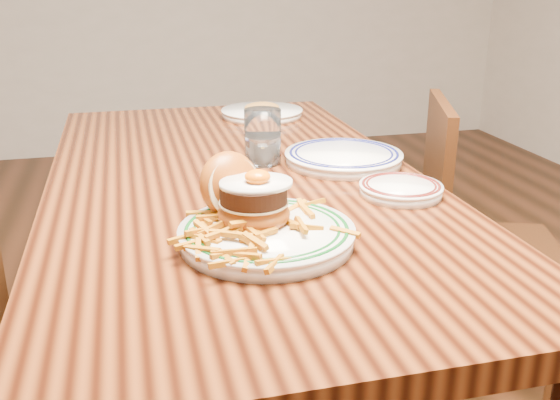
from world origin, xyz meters
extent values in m
cube|color=black|center=(0.00, 0.00, 0.72)|extent=(0.85, 1.60, 0.05)
cylinder|color=black|center=(-0.36, 0.74, 0.35)|extent=(0.07, 0.07, 0.70)
cylinder|color=black|center=(0.36, 0.74, 0.35)|extent=(0.07, 0.07, 0.70)
cylinder|color=#3A1D0C|center=(-0.58, 0.06, 0.20)|extent=(0.04, 0.04, 0.40)
cube|color=#3A1D0C|center=(0.78, 0.12, 0.41)|extent=(0.52, 0.52, 0.04)
cube|color=#3A1D0C|center=(0.61, 0.18, 0.64)|extent=(0.17, 0.39, 0.43)
cylinder|color=#3A1D0C|center=(1.00, 0.22, 0.20)|extent=(0.04, 0.04, 0.39)
cylinder|color=#3A1D0C|center=(0.68, 0.34, 0.20)|extent=(0.04, 0.04, 0.39)
cylinder|color=#3A1D0C|center=(0.88, -0.11, 0.20)|extent=(0.04, 0.04, 0.39)
cylinder|color=#3A1D0C|center=(0.56, 0.01, 0.20)|extent=(0.04, 0.04, 0.39)
cylinder|color=white|center=(-0.02, -0.39, 0.76)|extent=(0.30, 0.30, 0.02)
cylinder|color=white|center=(-0.02, -0.39, 0.78)|extent=(0.31, 0.31, 0.01)
torus|color=#0D4E18|center=(-0.02, -0.39, 0.78)|extent=(0.29, 0.29, 0.01)
torus|color=#0D4E18|center=(-0.02, -0.39, 0.78)|extent=(0.26, 0.26, 0.01)
ellipsoid|color=#974C13|center=(-0.03, -0.36, 0.79)|extent=(0.13, 0.13, 0.06)
cylinder|color=#D7B986|center=(-0.03, -0.36, 0.82)|extent=(0.12, 0.12, 0.00)
cylinder|color=black|center=(-0.03, -0.36, 0.83)|extent=(0.12, 0.12, 0.03)
ellipsoid|color=white|center=(-0.03, -0.36, 0.85)|extent=(0.13, 0.11, 0.01)
ellipsoid|color=#FF6905|center=(-0.03, -0.36, 0.86)|extent=(0.05, 0.05, 0.03)
ellipsoid|color=#974C13|center=(-0.06, -0.29, 0.83)|extent=(0.15, 0.14, 0.14)
cylinder|color=#D7B986|center=(-0.06, -0.31, 0.83)|extent=(0.12, 0.08, 0.11)
cylinder|color=white|center=(0.31, -0.22, 0.76)|extent=(0.17, 0.17, 0.02)
cylinder|color=white|center=(0.31, -0.22, 0.77)|extent=(0.18, 0.18, 0.01)
torus|color=#511612|center=(0.31, -0.22, 0.77)|extent=(0.17, 0.17, 0.01)
torus|color=#511612|center=(0.31, -0.22, 0.77)|extent=(0.15, 0.15, 0.01)
cube|color=silver|center=(0.33, -0.21, 0.77)|extent=(0.05, 0.11, 0.00)
cylinder|color=white|center=(0.27, 0.03, 0.76)|extent=(0.28, 0.28, 0.02)
cylinder|color=white|center=(0.27, 0.03, 0.78)|extent=(0.29, 0.29, 0.01)
torus|color=#101353|center=(0.27, 0.03, 0.78)|extent=(0.27, 0.27, 0.01)
torus|color=#101353|center=(0.27, 0.03, 0.78)|extent=(0.24, 0.24, 0.01)
cylinder|color=white|center=(0.08, 0.08, 0.82)|extent=(0.09, 0.09, 0.13)
cylinder|color=silver|center=(0.08, 0.08, 0.79)|extent=(0.08, 0.08, 0.06)
cylinder|color=white|center=(0.19, 0.59, 0.76)|extent=(0.26, 0.26, 0.02)
cylinder|color=white|center=(0.19, 0.59, 0.77)|extent=(0.26, 0.26, 0.01)
ellipsoid|color=#BC7635|center=(0.19, 0.59, 0.78)|extent=(0.11, 0.10, 0.03)
camera|label=1|loc=(-0.24, -1.36, 1.20)|focal=40.00mm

